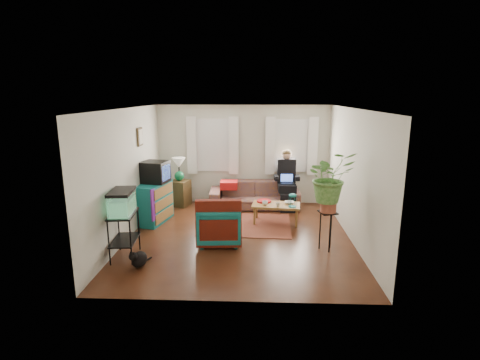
{
  "coord_description": "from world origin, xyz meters",
  "views": [
    {
      "loc": [
        0.32,
        -7.27,
        2.88
      ],
      "look_at": [
        0.0,
        0.4,
        1.1
      ],
      "focal_mm": 28.0,
      "sensor_mm": 36.0,
      "label": 1
    }
  ],
  "objects_px": {
    "aquarium_stand": "(124,235)",
    "armchair": "(219,222)",
    "sofa": "(254,190)",
    "dresser": "(154,203)",
    "coffee_table": "(276,213)",
    "side_table": "(180,193)",
    "plant_stand": "(327,231)"
  },
  "relations": [
    {
      "from": "coffee_table",
      "to": "sofa",
      "type": "bearing_deg",
      "value": 119.49
    },
    {
      "from": "sofa",
      "to": "armchair",
      "type": "xyz_separation_m",
      "value": [
        -0.68,
        -2.38,
        -0.02
      ]
    },
    {
      "from": "sofa",
      "to": "dresser",
      "type": "xyz_separation_m",
      "value": [
        -2.29,
        -1.22,
        0.01
      ]
    },
    {
      "from": "sofa",
      "to": "dresser",
      "type": "bearing_deg",
      "value": -153.76
    },
    {
      "from": "sofa",
      "to": "coffee_table",
      "type": "relative_size",
      "value": 2.14
    },
    {
      "from": "side_table",
      "to": "aquarium_stand",
      "type": "bearing_deg",
      "value": -96.21
    },
    {
      "from": "side_table",
      "to": "plant_stand",
      "type": "xyz_separation_m",
      "value": [
        3.32,
        -2.74,
        0.04
      ]
    },
    {
      "from": "coffee_table",
      "to": "side_table",
      "type": "bearing_deg",
      "value": 159.59
    },
    {
      "from": "sofa",
      "to": "side_table",
      "type": "relative_size",
      "value": 3.39
    },
    {
      "from": "armchair",
      "to": "plant_stand",
      "type": "relative_size",
      "value": 1.14
    },
    {
      "from": "aquarium_stand",
      "to": "coffee_table",
      "type": "xyz_separation_m",
      "value": [
        2.8,
        1.95,
        -0.19
      ]
    },
    {
      "from": "armchair",
      "to": "coffee_table",
      "type": "xyz_separation_m",
      "value": [
        1.18,
        1.19,
        -0.2
      ]
    },
    {
      "from": "side_table",
      "to": "aquarium_stand",
      "type": "height_order",
      "value": "aquarium_stand"
    },
    {
      "from": "coffee_table",
      "to": "plant_stand",
      "type": "distance_m",
      "value": 1.72
    },
    {
      "from": "dresser",
      "to": "plant_stand",
      "type": "relative_size",
      "value": 1.35
    },
    {
      "from": "aquarium_stand",
      "to": "plant_stand",
      "type": "distance_m",
      "value": 3.7
    },
    {
      "from": "sofa",
      "to": "aquarium_stand",
      "type": "bearing_deg",
      "value": -128.0
    },
    {
      "from": "sofa",
      "to": "plant_stand",
      "type": "height_order",
      "value": "sofa"
    },
    {
      "from": "sofa",
      "to": "coffee_table",
      "type": "height_order",
      "value": "sofa"
    },
    {
      "from": "side_table",
      "to": "plant_stand",
      "type": "height_order",
      "value": "plant_stand"
    },
    {
      "from": "side_table",
      "to": "armchair",
      "type": "distance_m",
      "value": 2.76
    },
    {
      "from": "armchair",
      "to": "side_table",
      "type": "bearing_deg",
      "value": -66.75
    },
    {
      "from": "side_table",
      "to": "coffee_table",
      "type": "bearing_deg",
      "value": -27.33
    },
    {
      "from": "side_table",
      "to": "plant_stand",
      "type": "bearing_deg",
      "value": -39.52
    },
    {
      "from": "side_table",
      "to": "armchair",
      "type": "relative_size",
      "value": 0.79
    },
    {
      "from": "side_table",
      "to": "dresser",
      "type": "relative_size",
      "value": 0.67
    },
    {
      "from": "aquarium_stand",
      "to": "armchair",
      "type": "distance_m",
      "value": 1.79
    },
    {
      "from": "side_table",
      "to": "dresser",
      "type": "height_order",
      "value": "dresser"
    },
    {
      "from": "dresser",
      "to": "coffee_table",
      "type": "xyz_separation_m",
      "value": [
        2.79,
        0.03,
        -0.23
      ]
    },
    {
      "from": "dresser",
      "to": "sofa",
      "type": "bearing_deg",
      "value": 40.49
    },
    {
      "from": "armchair",
      "to": "plant_stand",
      "type": "height_order",
      "value": "armchair"
    },
    {
      "from": "armchair",
      "to": "sofa",
      "type": "bearing_deg",
      "value": -110.1
    }
  ]
}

